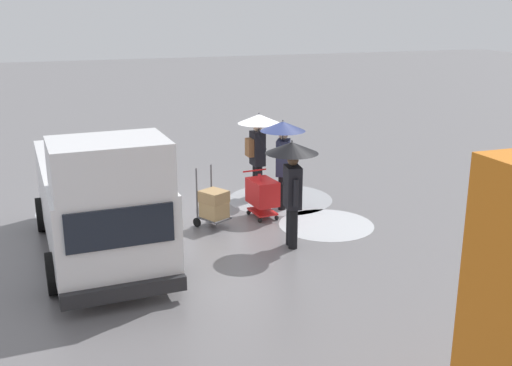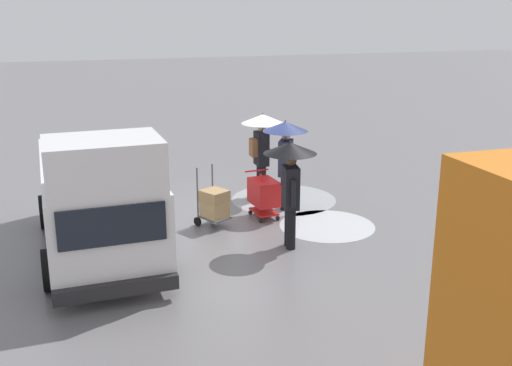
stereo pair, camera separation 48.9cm
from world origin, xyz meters
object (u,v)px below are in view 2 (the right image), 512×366
at_px(hand_dolly_boxes, 214,204).
at_px(shopping_cart_vendor, 264,193).
at_px(cargo_van_parked_right, 98,195).
at_px(pedestrian_pink_side, 285,144).
at_px(pedestrian_black_side, 290,169).
at_px(pedestrian_white_side, 262,136).

bearing_deg(hand_dolly_boxes, shopping_cart_vendor, -169.65).
bearing_deg(cargo_van_parked_right, shopping_cart_vendor, -165.09).
relative_size(pedestrian_pink_side, pedestrian_black_side, 1.00).
relative_size(shopping_cart_vendor, pedestrian_pink_side, 0.49).
bearing_deg(cargo_van_parked_right, pedestrian_pink_side, -162.43).
bearing_deg(pedestrian_black_side, cargo_van_parked_right, -12.59).
bearing_deg(shopping_cart_vendor, pedestrian_black_side, 87.58).
distance_m(cargo_van_parked_right, hand_dolly_boxes, 2.66).
height_order(shopping_cart_vendor, hand_dolly_boxes, hand_dolly_boxes).
relative_size(hand_dolly_boxes, pedestrian_black_side, 0.61).
distance_m(hand_dolly_boxes, pedestrian_pink_side, 2.24).
distance_m(shopping_cart_vendor, pedestrian_white_side, 1.85).
xyz_separation_m(hand_dolly_boxes, pedestrian_white_side, (-1.67, -1.71, 1.06)).
bearing_deg(pedestrian_white_side, shopping_cart_vendor, 73.15).
distance_m(shopping_cart_vendor, pedestrian_black_side, 2.05).
height_order(shopping_cart_vendor, pedestrian_pink_side, pedestrian_pink_side).
height_order(shopping_cart_vendor, pedestrian_white_side, pedestrian_white_side).
bearing_deg(pedestrian_pink_side, cargo_van_parked_right, 17.57).
distance_m(cargo_van_parked_right, pedestrian_white_side, 4.82).
bearing_deg(cargo_van_parked_right, pedestrian_white_side, -149.14).
height_order(pedestrian_pink_side, pedestrian_black_side, same).
bearing_deg(hand_dolly_boxes, pedestrian_black_side, 126.17).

